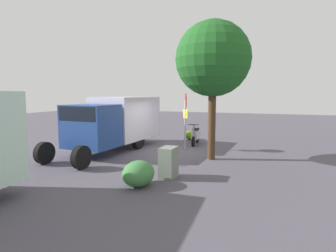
% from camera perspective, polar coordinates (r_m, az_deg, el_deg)
% --- Properties ---
extents(ground_plane, '(60.00, 60.00, 0.00)m').
position_cam_1_polar(ground_plane, '(13.21, 0.12, -5.55)').
color(ground_plane, '#4E4955').
extents(box_truck_near, '(7.03, 2.55, 2.66)m').
position_cam_1_polar(box_truck_near, '(13.91, -11.04, 1.27)').
color(box_truck_near, black).
rests_on(box_truck_near, ground).
extents(motorcycle, '(1.81, 0.55, 1.20)m').
position_cam_1_polar(motorcycle, '(15.27, 5.84, -1.94)').
color(motorcycle, black).
rests_on(motorcycle, ground).
extents(stop_sign, '(0.71, 0.33, 2.86)m').
position_cam_1_polar(stop_sign, '(13.51, 3.69, 2.85)').
color(stop_sign, '#9E9EA3').
rests_on(stop_sign, ground).
extents(street_tree, '(3.15, 3.15, 5.85)m').
position_cam_1_polar(street_tree, '(11.75, 9.46, 13.68)').
color(street_tree, '#47301E').
rests_on(street_tree, ground).
extents(utility_cabinet, '(0.71, 0.49, 1.04)m').
position_cam_1_polar(utility_cabinet, '(9.15, 0.10, -7.71)').
color(utility_cabinet, slate).
rests_on(utility_cabinet, ground).
extents(bike_rack_hoop, '(0.85, 0.16, 0.85)m').
position_cam_1_polar(bike_rack_hoop, '(10.83, 0.11, -8.28)').
color(bike_rack_hoop, '#B7B7BC').
rests_on(bike_rack_hoop, ground).
extents(shrub_near_sign, '(1.15, 0.94, 0.79)m').
position_cam_1_polar(shrub_near_sign, '(8.42, -6.26, -9.93)').
color(shrub_near_sign, '#3D7B3E').
rests_on(shrub_near_sign, ground).
extents(shrub_mid_verge, '(0.80, 0.66, 0.55)m').
position_cam_1_polar(shrub_mid_verge, '(16.88, 4.68, -1.96)').
color(shrub_mid_verge, '#508316').
rests_on(shrub_mid_verge, ground).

